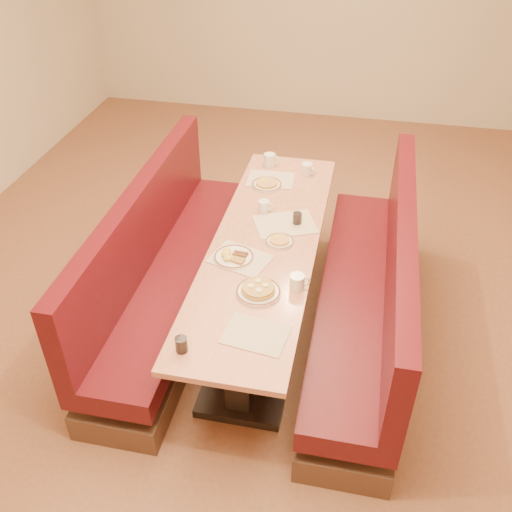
% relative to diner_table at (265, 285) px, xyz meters
% --- Properties ---
extents(ground, '(8.00, 8.00, 0.00)m').
position_rel_diner_table_xyz_m(ground, '(0.00, 0.00, -0.37)').
color(ground, '#9E6647').
rests_on(ground, ground).
extents(room_envelope, '(6.04, 8.04, 2.82)m').
position_rel_diner_table_xyz_m(room_envelope, '(0.00, 0.00, 1.56)').
color(room_envelope, beige).
rests_on(room_envelope, ground).
extents(diner_table, '(0.70, 2.50, 0.75)m').
position_rel_diner_table_xyz_m(diner_table, '(0.00, 0.00, 0.00)').
color(diner_table, black).
rests_on(diner_table, ground).
extents(booth_left, '(0.55, 2.50, 1.05)m').
position_rel_diner_table_xyz_m(booth_left, '(-0.73, 0.00, -0.01)').
color(booth_left, '#4C3326').
rests_on(booth_left, ground).
extents(booth_right, '(0.55, 2.50, 1.05)m').
position_rel_diner_table_xyz_m(booth_right, '(0.73, 0.00, -0.01)').
color(booth_right, '#4C3326').
rests_on(booth_right, ground).
extents(placemat_near_left, '(0.43, 0.37, 0.00)m').
position_rel_diner_table_xyz_m(placemat_near_left, '(-0.12, -0.22, 0.38)').
color(placemat_near_left, beige).
rests_on(placemat_near_left, diner_table).
extents(placemat_near_right, '(0.38, 0.30, 0.00)m').
position_rel_diner_table_xyz_m(placemat_near_right, '(0.12, -0.88, 0.38)').
color(placemat_near_right, beige).
rests_on(placemat_near_right, diner_table).
extents(placemat_far_left, '(0.38, 0.30, 0.00)m').
position_rel_diner_table_xyz_m(placemat_far_left, '(-0.12, 0.84, 0.38)').
color(placemat_far_left, beige).
rests_on(placemat_far_left, diner_table).
extents(placemat_far_right, '(0.50, 0.45, 0.00)m').
position_rel_diner_table_xyz_m(placemat_far_right, '(0.10, 0.23, 0.38)').
color(placemat_far_right, beige).
rests_on(placemat_far_right, diner_table).
extents(pancake_plate, '(0.27, 0.27, 0.06)m').
position_rel_diner_table_xyz_m(pancake_plate, '(0.06, -0.53, 0.40)').
color(pancake_plate, silver).
rests_on(pancake_plate, diner_table).
extents(eggs_plate, '(0.26, 0.26, 0.05)m').
position_rel_diner_table_xyz_m(eggs_plate, '(-0.17, -0.23, 0.39)').
color(eggs_plate, silver).
rests_on(eggs_plate, diner_table).
extents(extra_plate_mid, '(0.19, 0.19, 0.04)m').
position_rel_diner_table_xyz_m(extra_plate_mid, '(0.10, 0.01, 0.39)').
color(extra_plate_mid, silver).
rests_on(extra_plate_mid, diner_table).
extents(extra_plate_far, '(0.24, 0.24, 0.05)m').
position_rel_diner_table_xyz_m(extra_plate_far, '(-0.13, 0.74, 0.39)').
color(extra_plate_far, silver).
rests_on(extra_plate_far, diner_table).
extents(coffee_mug_a, '(0.13, 0.09, 0.10)m').
position_rel_diner_table_xyz_m(coffee_mug_a, '(0.28, -0.44, 0.43)').
color(coffee_mug_a, silver).
rests_on(coffee_mug_a, diner_table).
extents(coffee_mug_b, '(0.11, 0.08, 0.09)m').
position_rel_diner_table_xyz_m(coffee_mug_b, '(-0.08, 0.37, 0.42)').
color(coffee_mug_b, silver).
rests_on(coffee_mug_b, diner_table).
extents(coffee_mug_c, '(0.12, 0.09, 0.09)m').
position_rel_diner_table_xyz_m(coffee_mug_c, '(0.15, 0.99, 0.42)').
color(coffee_mug_c, silver).
rests_on(coffee_mug_c, diner_table).
extents(coffee_mug_d, '(0.14, 0.10, 0.10)m').
position_rel_diner_table_xyz_m(coffee_mug_d, '(-0.17, 1.07, 0.43)').
color(coffee_mug_d, silver).
rests_on(coffee_mug_d, diner_table).
extents(soda_tumbler_near, '(0.07, 0.07, 0.09)m').
position_rel_diner_table_xyz_m(soda_tumbler_near, '(-0.24, -1.08, 0.42)').
color(soda_tumbler_near, black).
rests_on(soda_tumbler_near, diner_table).
extents(soda_tumbler_mid, '(0.06, 0.06, 0.09)m').
position_rel_diner_table_xyz_m(soda_tumbler_mid, '(0.18, 0.26, 0.42)').
color(soda_tumbler_mid, black).
rests_on(soda_tumbler_mid, diner_table).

